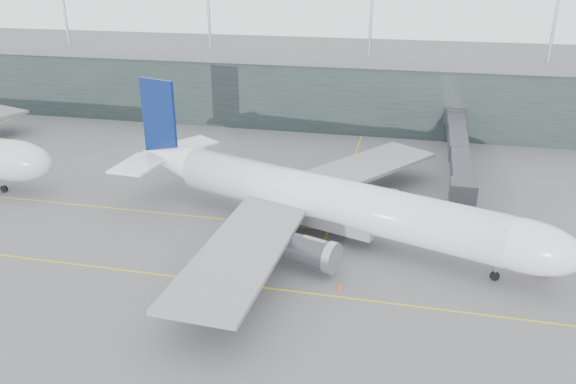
# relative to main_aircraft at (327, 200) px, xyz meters

# --- Properties ---
(ground) EXTENTS (320.00, 320.00, 0.00)m
(ground) POSITION_rel_main_aircraft_xyz_m (-4.93, 5.53, -5.01)
(ground) COLOR #545459
(ground) RESTS_ON ground
(taxiline_a) EXTENTS (160.00, 0.25, 0.02)m
(taxiline_a) POSITION_rel_main_aircraft_xyz_m (-4.93, 1.53, -5.00)
(taxiline_a) COLOR #CEC513
(taxiline_a) RESTS_ON ground
(taxiline_b) EXTENTS (160.00, 0.25, 0.02)m
(taxiline_b) POSITION_rel_main_aircraft_xyz_m (-4.93, -14.47, -5.00)
(taxiline_b) COLOR #CEC513
(taxiline_b) RESTS_ON ground
(taxiline_lead_main) EXTENTS (0.25, 60.00, 0.02)m
(taxiline_lead_main) POSITION_rel_main_aircraft_xyz_m (0.07, 25.53, -5.00)
(taxiline_lead_main) COLOR #CEC513
(taxiline_lead_main) RESTS_ON ground
(terminal) EXTENTS (240.00, 36.00, 29.00)m
(terminal) POSITION_rel_main_aircraft_xyz_m (-4.93, 63.52, 2.61)
(terminal) COLOR #1D2827
(terminal) RESTS_ON ground
(main_aircraft) EXTENTS (61.91, 57.06, 17.85)m
(main_aircraft) POSITION_rel_main_aircraft_xyz_m (0.00, 0.00, 0.00)
(main_aircraft) COLOR white
(main_aircraft) RESTS_ON ground
(jet_bridge) EXTENTS (4.60, 45.90, 7.00)m
(jet_bridge) POSITION_rel_main_aircraft_xyz_m (17.76, 30.34, 0.23)
(jet_bridge) COLOR #2E2F33
(jet_bridge) RESTS_ON ground
(gse_cart) EXTENTS (2.47, 1.78, 1.55)m
(gse_cart) POSITION_rel_main_aircraft_xyz_m (25.98, -4.21, -4.15)
(gse_cart) COLOR #A30B1E
(gse_cart) RESTS_ON ground
(uld_a) EXTENTS (1.98, 1.63, 1.73)m
(uld_a) POSITION_rel_main_aircraft_xyz_m (-9.54, 15.94, -4.10)
(uld_a) COLOR #343439
(uld_a) RESTS_ON ground
(uld_b) EXTENTS (2.14, 1.81, 1.77)m
(uld_b) POSITION_rel_main_aircraft_xyz_m (-6.09, 16.07, -4.08)
(uld_b) COLOR #343439
(uld_b) RESTS_ON ground
(uld_c) EXTENTS (1.98, 1.65, 1.68)m
(uld_c) POSITION_rel_main_aircraft_xyz_m (-4.43, 15.17, -4.13)
(uld_c) COLOR #343439
(uld_c) RESTS_ON ground
(cone_nose) EXTENTS (0.43, 0.43, 0.69)m
(cone_nose) POSITION_rel_main_aircraft_xyz_m (30.49, -0.22, -4.66)
(cone_nose) COLOR red
(cone_nose) RESTS_ON ground
(cone_wing_stbd) EXTENTS (0.51, 0.51, 0.80)m
(cone_wing_stbd) POSITION_rel_main_aircraft_xyz_m (3.63, -12.85, -4.61)
(cone_wing_stbd) COLOR #F2410D
(cone_wing_stbd) RESTS_ON ground
(cone_wing_port) EXTENTS (0.41, 0.41, 0.64)m
(cone_wing_port) POSITION_rel_main_aircraft_xyz_m (2.57, 17.38, -4.69)
(cone_wing_port) COLOR orange
(cone_wing_port) RESTS_ON ground
(cone_tail) EXTENTS (0.41, 0.41, 0.65)m
(cone_tail) POSITION_rel_main_aircraft_xyz_m (-11.90, -3.76, -4.68)
(cone_tail) COLOR #CB650B
(cone_tail) RESTS_ON ground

